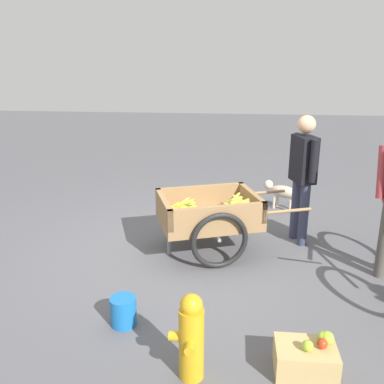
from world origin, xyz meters
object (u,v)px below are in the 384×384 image
at_px(vendor_person, 303,169).
at_px(mixed_fruit_crate, 307,358).
at_px(dog, 282,191).
at_px(fruit_cart, 209,216).
at_px(plastic_bucket, 123,311).
at_px(fire_hydrant, 191,337).

bearing_deg(vendor_person, mixed_fruit_crate, 84.04).
bearing_deg(dog, vendor_person, 94.48).
relative_size(fruit_cart, plastic_bucket, 7.09).
bearing_deg(dog, mixed_fruit_crate, 87.49).
bearing_deg(fire_hydrant, vendor_person, -113.56).
relative_size(fruit_cart, mixed_fruit_crate, 4.11).
bearing_deg(vendor_person, plastic_bucket, 47.94).
xyz_separation_m(fire_hydrant, mixed_fruit_crate, (-0.83, -0.12, -0.21)).
bearing_deg(plastic_bucket, fire_hydrant, 138.47).
height_order(vendor_person, plastic_bucket, vendor_person).
distance_m(fruit_cart, dog, 1.84).
distance_m(fire_hydrant, mixed_fruit_crate, 0.87).
height_order(fruit_cart, fire_hydrant, fruit_cart).
distance_m(vendor_person, mixed_fruit_crate, 2.49).
relative_size(fruit_cart, fire_hydrant, 2.70).
bearing_deg(fire_hydrant, fruit_cart, -89.97).
bearing_deg(plastic_bucket, dog, -117.94).
xyz_separation_m(fruit_cart, plastic_bucket, (0.64, 1.52, -0.31)).
bearing_deg(mixed_fruit_crate, fruit_cart, -66.97).
relative_size(fruit_cart, vendor_person, 1.16).
relative_size(vendor_person, dog, 2.68).
distance_m(vendor_person, plastic_bucket, 2.68).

